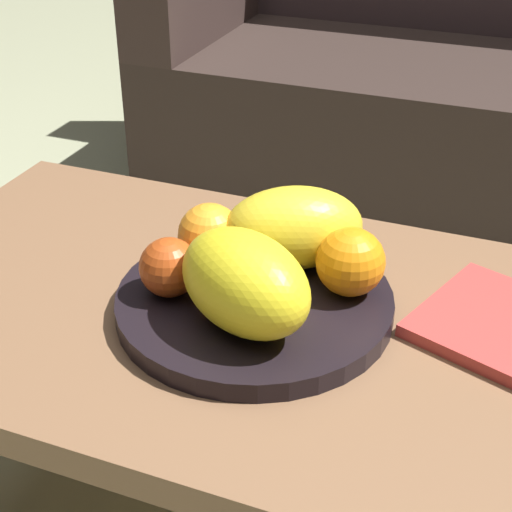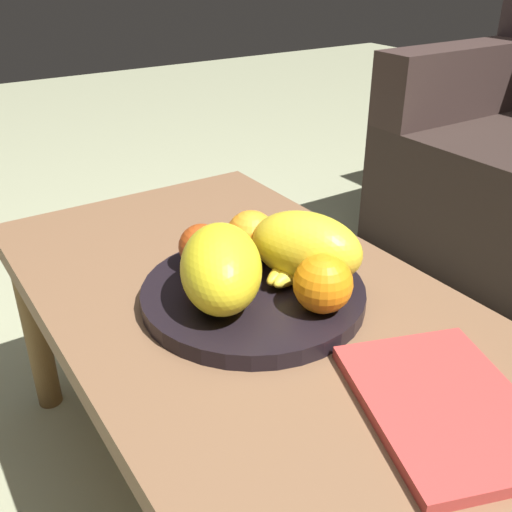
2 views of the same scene
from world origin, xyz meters
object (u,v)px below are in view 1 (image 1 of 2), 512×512
Objects in this scene: couch at (498,92)px; apple_front at (169,267)px; melon_large_front at (293,228)px; orange_front at (210,235)px; melon_smaller_beside at (245,282)px; banana_bunch at (279,244)px; coffee_table at (264,346)px; orange_left at (350,262)px; fruit_bowl at (256,300)px.

apple_front is at bearing -101.10° from couch.
melon_large_front is 2.16× the size of orange_front.
melon_smaller_beside is at bearing -92.83° from melon_large_front.
melon_smaller_beside reaches higher than banana_bunch.
couch reaches higher than coffee_table.
orange_left is (-0.06, -1.22, 0.18)m from couch.
fruit_bowl is 4.66× the size of apple_front.
melon_large_front reaches higher than fruit_bowl.
orange_front is (-0.09, 0.05, 0.12)m from coffee_table.
melon_large_front is 2.43× the size of apple_front.
orange_left is 1.16× the size of apple_front.
melon_large_front is 0.16m from apple_front.
coffee_table is at bearing 17.70° from apple_front.
couch is 1.35m from melon_smaller_beside.
orange_front is (-0.24, -1.22, 0.18)m from couch.
orange_front reaches higher than fruit_bowl.
banana_bunch is at bearing -97.47° from couch.
apple_front reaches higher than fruit_bowl.
orange_left is (0.18, -0.00, 0.00)m from orange_front.
melon_smaller_beside is 1.06× the size of banana_bunch.
apple_front is at bearing -132.84° from banana_bunch.
couch is 20.60× the size of orange_left.
melon_large_front is 0.10m from orange_front.
melon_smaller_beside is at bearing -89.82° from coffee_table.
orange_front is 1.12× the size of apple_front.
coffee_table is 14.31× the size of apple_front.
melon_large_front reaches higher than banana_bunch.
fruit_bowl is (-0.16, -1.26, 0.13)m from couch.
melon_smaller_beside is at bearing -78.95° from fruit_bowl.
orange_front is at bearing 78.93° from apple_front.
fruit_bowl is (-0.01, 0.00, 0.06)m from coffee_table.
fruit_bowl is 0.10m from melon_large_front.
apple_front is (-0.26, -1.30, 0.18)m from couch.
orange_left is at bearing -92.75° from couch.
melon_smaller_beside is 0.11m from apple_front.
orange_left is at bearing 49.92° from melon_smaller_beside.
melon_smaller_beside is at bearing -13.95° from apple_front.
melon_large_front is at bearing -96.80° from couch.
fruit_bowl is 0.08m from banana_bunch.
couch is 23.81× the size of apple_front.
couch is at bearing 83.62° from melon_smaller_beside.
couch reaches higher than melon_large_front.
melon_large_front is at bearing 75.38° from fruit_bowl.
melon_smaller_beside reaches higher than orange_left.
fruit_bowl reaches higher than coffee_table.
melon_large_front is 1.06× the size of banana_bunch.
couch is 1.21m from melon_large_front.
coffee_table is 0.13m from banana_bunch.
coffee_table is 0.15m from orange_front.
apple_front is (-0.02, -0.08, -0.00)m from orange_front.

